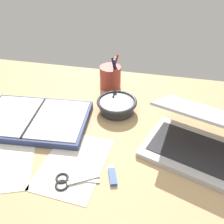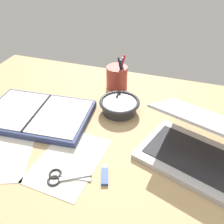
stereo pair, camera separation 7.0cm
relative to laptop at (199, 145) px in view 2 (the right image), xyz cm
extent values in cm
cube|color=tan|center=(-32.62, -0.87, -5.82)|extent=(140.00, 100.00, 2.00)
cube|color=#B7B7BC|center=(-0.77, -2.22, -3.92)|extent=(37.17, 31.03, 1.80)
cube|color=#232328|center=(-0.77, -2.22, -2.90)|extent=(31.56, 24.01, 0.24)
cube|color=#B7B7BC|center=(1.45, 4.17, 7.08)|extent=(36.73, 29.77, 9.03)
cube|color=silver|center=(1.30, 3.76, 6.90)|extent=(33.61, 26.86, 7.75)
cylinder|color=#2D2D33|center=(-30.00, 15.53, -2.66)|extent=(13.37, 13.37, 4.32)
torus|color=#2D2D33|center=(-30.00, 15.53, -0.49)|extent=(15.73, 15.73, 1.26)
cylinder|color=#9E382D|center=(-36.52, 33.08, 0.17)|extent=(9.29, 9.29, 9.98)
cylinder|color=black|center=(-34.24, 31.94, 3.73)|extent=(2.58, 4.39, 14.84)
cylinder|color=#233899|center=(-33.99, 32.71, 3.05)|extent=(1.27, 3.92, 13.57)
cylinder|color=#B21E1E|center=(-35.21, 35.28, 3.60)|extent=(4.54, 3.05, 14.49)
cylinder|color=#B7B7BC|center=(-35.88, 35.56, 2.61)|extent=(3.14, 1.41, 12.81)
cube|color=navy|center=(-58.23, 1.96, -3.57)|extent=(40.75, 28.55, 2.49)
cube|color=silver|center=(-67.59, 1.18, -2.17)|extent=(19.90, 24.68, 0.30)
cube|color=silver|center=(-48.86, 2.74, -2.17)|extent=(19.90, 24.68, 0.30)
cube|color=black|center=(-58.23, 1.96, -2.02)|extent=(2.72, 23.25, 0.30)
cube|color=#B7B7BC|center=(-32.90, -19.84, -4.22)|extent=(8.73, 5.84, 0.30)
cube|color=#B7B7BC|center=(-32.90, -19.84, -4.52)|extent=(9.52, 2.28, 0.30)
torus|color=#232328|center=(-38.06, -22.90, -4.52)|extent=(3.90, 3.90, 0.70)
torus|color=#232328|center=(-38.86, -20.53, -4.52)|extent=(3.90, 3.90, 0.70)
cube|color=silver|center=(-37.51, -14.20, -4.74)|extent=(20.19, 27.47, 0.16)
cube|color=silver|center=(-57.82, -17.94, -4.74)|extent=(22.56, 27.37, 0.16)
cube|color=#33519E|center=(-24.68, -17.04, -4.32)|extent=(3.84, 6.32, 1.00)
cube|color=silver|center=(-25.86, -13.64, -4.32)|extent=(1.53, 1.53, 0.60)
camera|label=1|loc=(-14.94, -62.83, 53.75)|focal=40.00mm
camera|label=2|loc=(-8.15, -60.99, 53.75)|focal=40.00mm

